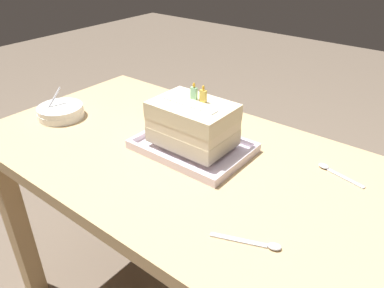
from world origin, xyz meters
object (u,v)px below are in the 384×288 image
at_px(bowl_stack, 61,112).
at_px(serving_spoon_by_bowls, 331,170).
at_px(birthday_cake, 193,123).
at_px(foil_tray, 193,147).
at_px(serving_spoon_near_tray, 259,244).

xyz_separation_m(bowl_stack, serving_spoon_by_bowls, (0.79, 0.23, -0.01)).
bearing_deg(birthday_cake, serving_spoon_by_bowls, 21.19).
bearing_deg(foil_tray, serving_spoon_by_bowls, 21.20).
relative_size(bowl_stack, serving_spoon_by_bowls, 1.15).
relative_size(serving_spoon_near_tray, serving_spoon_by_bowls, 1.07).
distance_m(birthday_cake, bowl_stack, 0.47).
bearing_deg(bowl_stack, foil_tray, 12.50).
relative_size(birthday_cake, serving_spoon_by_bowls, 1.70).
relative_size(birthday_cake, serving_spoon_near_tray, 1.58).
bearing_deg(foil_tray, serving_spoon_near_tray, -31.98).
bearing_deg(serving_spoon_near_tray, foil_tray, 148.02).
height_order(bowl_stack, serving_spoon_near_tray, bowl_stack).
distance_m(foil_tray, serving_spoon_near_tray, 0.38).
distance_m(foil_tray, birthday_cake, 0.07).
relative_size(foil_tray, birthday_cake, 1.42).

